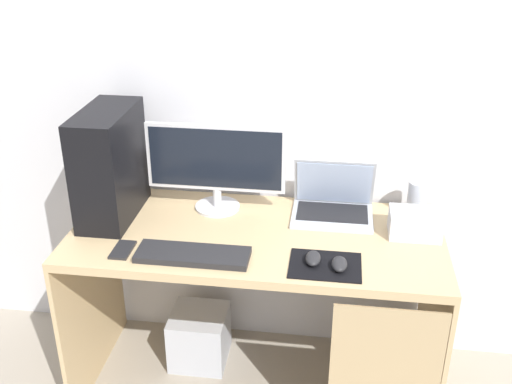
{
  "coord_description": "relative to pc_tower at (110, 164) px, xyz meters",
  "views": [
    {
      "loc": [
        0.29,
        -2.08,
        1.97
      ],
      "look_at": [
        0.0,
        0.0,
        0.96
      ],
      "focal_mm": 42.74,
      "sensor_mm": 36.0,
      "label": 1
    }
  ],
  "objects": [
    {
      "name": "mouse_right",
      "position": [
        0.94,
        -0.3,
        -0.21
      ],
      "size": [
        0.06,
        0.1,
        0.03
      ],
      "primitive_type": "ellipsoid",
      "color": "#232326",
      "rests_on": "mousepad"
    },
    {
      "name": "desk",
      "position": [
        0.63,
        -0.09,
        -0.38
      ],
      "size": [
        1.48,
        0.67,
        0.78
      ],
      "color": "tan",
      "rests_on": "ground_plane"
    },
    {
      "name": "speaker",
      "position": [
        1.25,
        0.15,
        -0.15
      ],
      "size": [
        0.08,
        0.08,
        0.16
      ],
      "primitive_type": "cylinder",
      "color": "#B7BCC6",
      "rests_on": "desk"
    },
    {
      "name": "projector",
      "position": [
        1.23,
        -0.01,
        -0.18
      ],
      "size": [
        0.2,
        0.14,
        0.1
      ],
      "primitive_type": "cube",
      "color": "silver",
      "rests_on": "desk"
    },
    {
      "name": "laptop",
      "position": [
        0.9,
        0.13,
        -0.18
      ],
      "size": [
        0.33,
        0.25,
        0.24
      ],
      "color": "#B7BCC6",
      "rests_on": "desk"
    },
    {
      "name": "mousepad",
      "position": [
        0.89,
        -0.28,
        -0.22
      ],
      "size": [
        0.26,
        0.2,
        0.0
      ],
      "primitive_type": "cube",
      "color": "black",
      "rests_on": "desk"
    },
    {
      "name": "monitor",
      "position": [
        0.42,
        0.11,
        -0.02
      ],
      "size": [
        0.58,
        0.19,
        0.38
      ],
      "color": "silver",
      "rests_on": "desk"
    },
    {
      "name": "keyboard",
      "position": [
        0.4,
        -0.29,
        -0.22
      ],
      "size": [
        0.42,
        0.14,
        0.02
      ],
      "primitive_type": "cube",
      "color": "#232326",
      "rests_on": "desk"
    },
    {
      "name": "cell_phone",
      "position": [
        0.13,
        -0.28,
        -0.22
      ],
      "size": [
        0.07,
        0.13,
        0.01
      ],
      "primitive_type": "cube",
      "color": "#232326",
      "rests_on": "desk"
    },
    {
      "name": "subwoofer",
      "position": [
        0.32,
        0.05,
        -0.88
      ],
      "size": [
        0.26,
        0.26,
        0.26
      ],
      "primitive_type": "cube",
      "color": "#B7BCC6",
      "rests_on": "ground_plane"
    },
    {
      "name": "mouse_left",
      "position": [
        0.84,
        -0.27,
        -0.21
      ],
      "size": [
        0.06,
        0.1,
        0.03
      ],
      "primitive_type": "ellipsoid",
      "color": "#232326",
      "rests_on": "mousepad"
    },
    {
      "name": "wall_back",
      "position": [
        0.61,
        0.3,
        0.3
      ],
      "size": [
        4.0,
        0.05,
        2.6
      ],
      "color": "silver",
      "rests_on": "ground_plane"
    },
    {
      "name": "ground_plane",
      "position": [
        0.61,
        -0.08,
        -1.0
      ],
      "size": [
        8.0,
        8.0,
        0.0
      ],
      "primitive_type": "plane",
      "color": "#9E9384"
    },
    {
      "name": "pc_tower",
      "position": [
        0.0,
        0.0,
        0.0
      ],
      "size": [
        0.19,
        0.41,
        0.45
      ],
      "primitive_type": "cube",
      "color": "black",
      "rests_on": "desk"
    }
  ]
}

